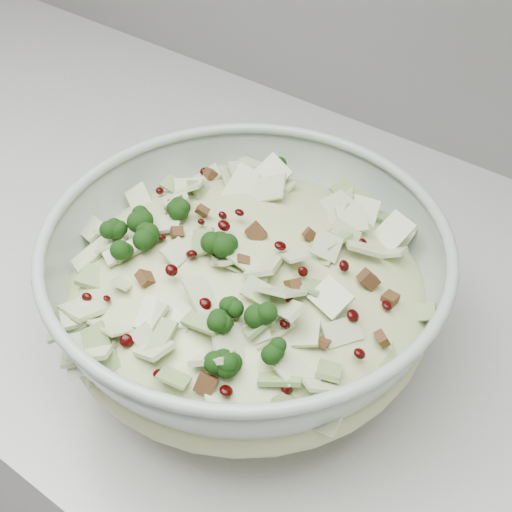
# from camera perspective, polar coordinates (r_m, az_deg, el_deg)

# --- Properties ---
(mixing_bowl) EXTENTS (0.36, 0.36, 0.13)m
(mixing_bowl) POSITION_cam_1_polar(r_m,az_deg,el_deg) (0.58, -0.78, -2.93)
(mixing_bowl) COLOR #A1B1A4
(mixing_bowl) RESTS_ON counter
(salad) EXTENTS (0.36, 0.36, 0.13)m
(salad) POSITION_cam_1_polar(r_m,az_deg,el_deg) (0.56, -0.80, -1.47)
(salad) COLOR #C2D390
(salad) RESTS_ON mixing_bowl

